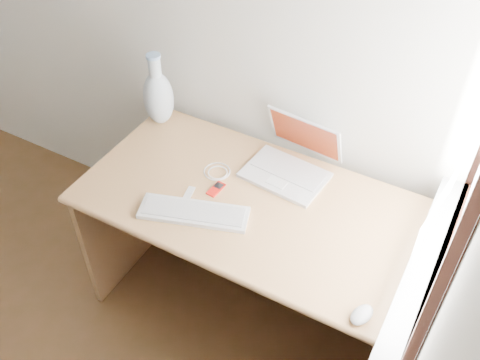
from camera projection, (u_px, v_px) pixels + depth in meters
The scene contains 9 objects.
window at pixel (475, 160), 1.47m from camera, with size 0.11×0.99×1.10m.
desk at pixel (265, 224), 2.30m from camera, with size 1.41×0.70×0.74m.
laptop at pixel (290, 161), 2.20m from camera, with size 0.35×0.30×0.22m.
external_keyboard at pixel (194, 212), 2.05m from camera, with size 0.44×0.25×0.02m.
mouse at pixel (362, 315), 1.71m from camera, with size 0.06×0.10×0.03m, color silver.
ipod at pixel (216, 189), 2.15m from camera, with size 0.05×0.09×0.01m.
cable_coil at pixel (217, 171), 2.23m from camera, with size 0.11×0.11×0.01m, color white.
remote at pixel (189, 193), 2.13m from camera, with size 0.03×0.08×0.01m, color white.
vase at pixel (158, 96), 2.39m from camera, with size 0.14×0.14×0.35m.
Camera 1 is at (1.69, 0.02, 2.25)m, focal length 40.00 mm.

